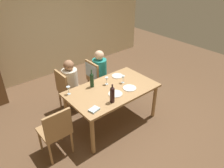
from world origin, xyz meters
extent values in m
plane|color=brown|center=(0.00, 0.00, 0.00)|extent=(10.00, 10.00, 0.00)
cube|color=beige|center=(0.00, 2.68, 1.35)|extent=(6.40, 0.12, 2.70)
cube|color=#A87F51|center=(0.00, 0.00, 0.74)|extent=(1.63, 0.96, 0.04)
cylinder|color=#A87F51|center=(-0.75, -0.41, 0.36)|extent=(0.07, 0.07, 0.72)
cylinder|color=#A87F51|center=(0.75, -0.41, 0.36)|extent=(0.07, 0.07, 0.72)
cylinder|color=#A87F51|center=(-0.75, 0.41, 0.36)|extent=(0.07, 0.07, 0.72)
cylinder|color=#A87F51|center=(0.75, 0.41, 0.36)|extent=(0.07, 0.07, 0.72)
cylinder|color=#A87F51|center=(0.56, 1.05, 0.22)|extent=(0.04, 0.04, 0.44)
cylinder|color=#A87F51|center=(0.56, 0.67, 0.22)|extent=(0.04, 0.04, 0.44)
cylinder|color=#A87F51|center=(0.18, 1.05, 0.22)|extent=(0.04, 0.04, 0.44)
cylinder|color=#A87F51|center=(0.18, 0.67, 0.22)|extent=(0.04, 0.04, 0.44)
cube|color=#A87F51|center=(0.37, 0.86, 0.46)|extent=(0.44, 0.44, 0.04)
cube|color=#A87F51|center=(0.17, 0.86, 0.70)|extent=(0.04, 0.44, 0.44)
cube|color=#ADC6D6|center=(0.17, 0.86, 0.72)|extent=(0.07, 0.40, 0.31)
cylinder|color=#A87F51|center=(-0.18, 1.05, 0.22)|extent=(0.04, 0.04, 0.44)
cylinder|color=#A87F51|center=(-0.18, 0.67, 0.22)|extent=(0.04, 0.04, 0.44)
cylinder|color=#A87F51|center=(-0.56, 1.05, 0.22)|extent=(0.04, 0.04, 0.44)
cylinder|color=#A87F51|center=(-0.56, 0.67, 0.22)|extent=(0.04, 0.04, 0.44)
cube|color=#A87F51|center=(-0.37, 0.86, 0.46)|extent=(0.44, 0.44, 0.04)
cube|color=#A87F51|center=(-0.57, 0.86, 0.70)|extent=(0.04, 0.44, 0.44)
cylinder|color=#A87F51|center=(-1.39, 0.19, 0.22)|extent=(0.04, 0.04, 0.44)
cylinder|color=#A87F51|center=(-1.01, 0.19, 0.22)|extent=(0.04, 0.04, 0.44)
cylinder|color=#A87F51|center=(-1.39, -0.19, 0.22)|extent=(0.04, 0.04, 0.44)
cylinder|color=#A87F51|center=(-1.01, -0.19, 0.22)|extent=(0.04, 0.04, 0.44)
cube|color=#A87F51|center=(-1.20, 0.00, 0.46)|extent=(0.44, 0.44, 0.04)
cube|color=#A87F51|center=(-1.20, -0.20, 0.70)|extent=(0.44, 0.04, 0.44)
cylinder|color=#33333D|center=(0.51, 0.95, 0.23)|extent=(0.11, 0.11, 0.46)
cylinder|color=#33333D|center=(0.51, 0.77, 0.23)|extent=(0.11, 0.11, 0.46)
cylinder|color=teal|center=(0.37, 0.86, 0.70)|extent=(0.31, 0.31, 0.47)
sphere|color=beige|center=(0.37, 0.86, 1.03)|extent=(0.20, 0.20, 0.20)
cylinder|color=#33333D|center=(-0.23, 0.95, 0.23)|extent=(0.11, 0.11, 0.46)
cylinder|color=#33333D|center=(-0.23, 0.77, 0.23)|extent=(0.11, 0.11, 0.46)
cylinder|color=beige|center=(-0.37, 0.86, 0.69)|extent=(0.30, 0.30, 0.47)
sphere|color=#996B4C|center=(-0.37, 0.86, 1.03)|extent=(0.20, 0.20, 0.20)
cylinder|color=#19381E|center=(-0.23, 0.29, 0.87)|extent=(0.07, 0.07, 0.22)
sphere|color=#19381E|center=(-0.23, 0.29, 0.99)|extent=(0.07, 0.07, 0.07)
cylinder|color=#19381E|center=(-0.23, 0.29, 1.05)|extent=(0.03, 0.03, 0.10)
cylinder|color=black|center=(-0.26, -0.31, 0.87)|extent=(0.08, 0.08, 0.23)
sphere|color=black|center=(-0.26, -0.31, 1.00)|extent=(0.08, 0.08, 0.08)
cylinder|color=black|center=(-0.26, -0.31, 1.05)|extent=(0.03, 0.03, 0.08)
cylinder|color=silver|center=(-0.69, 0.35, 0.76)|extent=(0.06, 0.06, 0.00)
cylinder|color=silver|center=(-0.69, 0.35, 0.80)|extent=(0.01, 0.01, 0.07)
cone|color=silver|center=(-0.69, 0.35, 0.87)|extent=(0.07, 0.07, 0.07)
cylinder|color=silver|center=(0.03, 0.19, 0.76)|extent=(0.06, 0.06, 0.00)
cylinder|color=silver|center=(0.03, 0.19, 0.80)|extent=(0.01, 0.01, 0.07)
cone|color=silver|center=(0.03, 0.19, 0.87)|extent=(0.07, 0.07, 0.07)
cylinder|color=silver|center=(0.30, 0.04, 0.76)|extent=(0.06, 0.06, 0.00)
cylinder|color=silver|center=(0.30, 0.04, 0.80)|extent=(0.01, 0.01, 0.07)
cone|color=silver|center=(0.30, 0.04, 0.87)|extent=(0.07, 0.07, 0.07)
cylinder|color=silver|center=(-0.07, -0.17, 0.76)|extent=(0.25, 0.25, 0.01)
cylinder|color=silver|center=(0.39, 0.30, 0.76)|extent=(0.23, 0.23, 0.01)
cylinder|color=white|center=(0.25, -0.20, 0.76)|extent=(0.24, 0.24, 0.01)
cube|color=#ADC6D6|center=(-0.62, -0.31, 0.77)|extent=(0.18, 0.15, 0.03)
camera|label=1|loc=(-2.14, -2.56, 2.84)|focal=34.76mm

